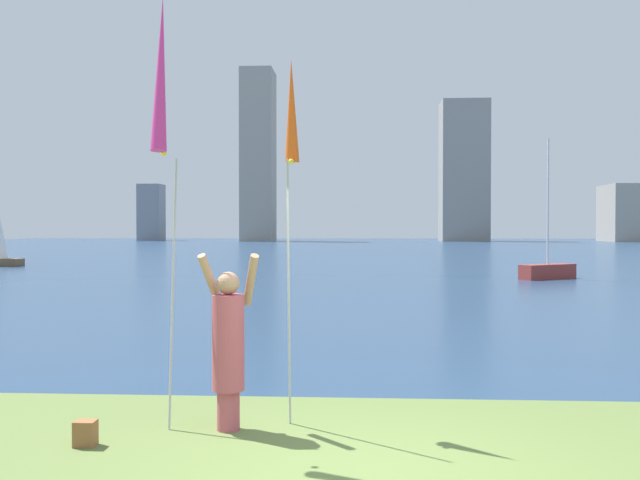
{
  "coord_description": "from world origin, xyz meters",
  "views": [
    {
      "loc": [
        -0.05,
        -5.77,
        2.1
      ],
      "look_at": [
        -1.31,
        16.24,
        1.68
      ],
      "focal_mm": 38.9,
      "sensor_mm": 36.0,
      "label": 1
    }
  ],
  "objects_px": {
    "person": "(228,343)",
    "kite_flag_right": "(292,121)",
    "bag": "(85,433)",
    "sailboat_7": "(548,270)",
    "kite_flag_left": "(161,81)"
  },
  "relations": [
    {
      "from": "kite_flag_left",
      "to": "kite_flag_right",
      "type": "bearing_deg",
      "value": 29.69
    },
    {
      "from": "kite_flag_right",
      "to": "person",
      "type": "bearing_deg",
      "value": -144.94
    },
    {
      "from": "sailboat_7",
      "to": "person",
      "type": "bearing_deg",
      "value": -112.74
    },
    {
      "from": "person",
      "to": "bag",
      "type": "distance_m",
      "value": 1.6
    },
    {
      "from": "person",
      "to": "kite_flag_left",
      "type": "distance_m",
      "value": 2.72
    },
    {
      "from": "kite_flag_right",
      "to": "bag",
      "type": "xyz_separation_m",
      "value": [
        -1.88,
        -1.04,
        -3.12
      ]
    },
    {
      "from": "person",
      "to": "kite_flag_right",
      "type": "height_order",
      "value": "kite_flag_right"
    },
    {
      "from": "bag",
      "to": "kite_flag_left",
      "type": "bearing_deg",
      "value": 27.33
    },
    {
      "from": "person",
      "to": "kite_flag_left",
      "type": "height_order",
      "value": "kite_flag_left"
    },
    {
      "from": "kite_flag_right",
      "to": "sailboat_7",
      "type": "height_order",
      "value": "sailboat_7"
    },
    {
      "from": "kite_flag_left",
      "to": "kite_flag_right",
      "type": "distance_m",
      "value": 1.44
    },
    {
      "from": "kite_flag_left",
      "to": "kite_flag_right",
      "type": "height_order",
      "value": "kite_flag_left"
    },
    {
      "from": "sailboat_7",
      "to": "kite_flag_right",
      "type": "bearing_deg",
      "value": -111.72
    },
    {
      "from": "kite_flag_left",
      "to": "kite_flag_right",
      "type": "relative_size",
      "value": 1.13
    },
    {
      "from": "kite_flag_left",
      "to": "bag",
      "type": "xyz_separation_m",
      "value": [
        -0.65,
        -0.34,
        -3.42
      ]
    }
  ]
}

